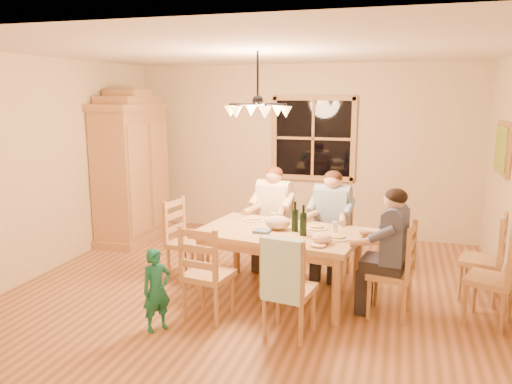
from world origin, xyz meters
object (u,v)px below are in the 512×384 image
(chair_end_right, at_px, (390,287))
(wine_bottle_a, at_px, (295,217))
(dining_table, at_px, (280,239))
(chair_end_left, at_px, (188,255))
(chair_near_left, at_px, (209,289))
(child, at_px, (157,290))
(chair_near_right, at_px, (289,304))
(chair_spare_back, at_px, (480,274))
(wine_bottle_b, at_px, (303,220))
(chandelier, at_px, (258,109))
(adult_woman, at_px, (273,205))
(armoire, at_px, (132,172))
(adult_slate_man, at_px, (393,237))
(chair_far_right, at_px, (331,253))
(adult_plaid_man, at_px, (332,211))
(chair_spare_front, at_px, (488,294))

(chair_end_right, height_order, wine_bottle_a, wine_bottle_a)
(dining_table, relative_size, chair_end_left, 1.91)
(chair_near_left, relative_size, wine_bottle_a, 3.00)
(child, bearing_deg, chair_near_right, -42.15)
(chair_near_right, distance_m, chair_spare_back, 2.30)
(dining_table, height_order, wine_bottle_a, wine_bottle_a)
(chair_end_right, distance_m, child, 2.34)
(chair_near_right, distance_m, wine_bottle_b, 0.99)
(chandelier, bearing_deg, chair_end_left, 178.34)
(child, height_order, chair_spare_back, chair_spare_back)
(chair_near_right, height_order, chair_end_left, same)
(adult_woman, bearing_deg, armoire, -6.80)
(chair_near_right, bearing_deg, adult_slate_man, 46.74)
(chair_far_right, xyz_separation_m, adult_woman, (-0.77, 0.12, 0.54))
(armoire, relative_size, adult_woman, 2.63)
(adult_slate_man, bearing_deg, wine_bottle_a, 87.93)
(wine_bottle_a, bearing_deg, chair_near_right, -80.90)
(chair_end_right, bearing_deg, adult_slate_man, 0.00)
(dining_table, height_order, child, child)
(chandelier, xyz_separation_m, chair_near_right, (0.61, -1.05, -1.77))
(chair_near_left, distance_m, chair_spare_back, 2.97)
(armoire, bearing_deg, chair_end_right, -24.04)
(adult_plaid_man, bearing_deg, chair_spare_back, 179.80)
(chair_end_right, relative_size, wine_bottle_b, 3.00)
(chair_far_right, xyz_separation_m, chair_near_right, (-0.16, -1.65, 0.00))
(wine_bottle_b, relative_size, chair_spare_back, 0.33)
(adult_plaid_man, relative_size, wine_bottle_a, 2.65)
(adult_woman, xyz_separation_m, adult_slate_man, (1.50, -1.07, 0.00))
(chair_near_right, bearing_deg, chair_near_left, 180.00)
(chair_end_left, height_order, chair_spare_back, same)
(dining_table, relative_size, chair_end_right, 1.91)
(chair_spare_front, bearing_deg, chair_end_right, 116.05)
(adult_plaid_man, xyz_separation_m, chair_spare_front, (1.68, -0.86, -0.54))
(chair_end_left, bearing_deg, armoire, -123.12)
(chair_far_right, xyz_separation_m, chair_spare_front, (1.68, -0.86, 0.00))
(chair_near_right, relative_size, adult_plaid_man, 1.13)
(chair_near_left, bearing_deg, chair_end_right, 26.57)
(armoire, bearing_deg, chair_near_left, -46.84)
(chair_end_right, distance_m, wine_bottle_b, 1.11)
(chair_end_right, distance_m, adult_woman, 1.92)
(wine_bottle_a, height_order, chair_spare_back, wine_bottle_a)
(chair_near_left, bearing_deg, chair_far_right, 64.80)
(dining_table, bearing_deg, wine_bottle_a, 4.83)
(chair_far_right, distance_m, wine_bottle_a, 1.02)
(adult_plaid_man, xyz_separation_m, wine_bottle_b, (-0.19, -0.88, 0.08))
(chair_end_left, relative_size, wine_bottle_a, 3.00)
(chair_near_right, height_order, chair_end_right, same)
(chair_end_right, bearing_deg, wine_bottle_b, 94.50)
(chandelier, relative_size, adult_woman, 0.88)
(chair_end_right, bearing_deg, adult_plaid_man, 46.64)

